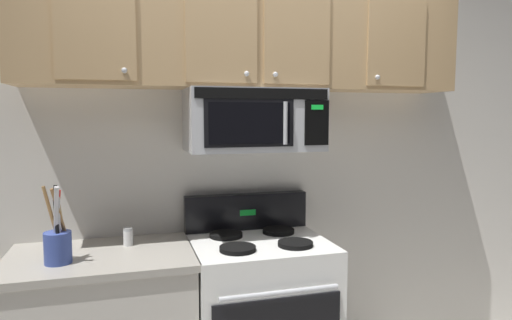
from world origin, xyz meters
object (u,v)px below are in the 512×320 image
Objects in this scene: stove_range at (259,315)px; over_range_microwave at (253,120)px; utensil_crock_blue at (58,241)px; salt_shaker at (128,237)px.

stove_range is 1.47× the size of over_range_microwave.
over_range_microwave is (-0.00, 0.12, 1.11)m from stove_range.
utensil_crock_blue is (-1.03, -0.21, -0.57)m from over_range_microwave.
stove_range is at bearing -89.86° from over_range_microwave.
salt_shaker is (0.32, 0.21, -0.06)m from utensil_crock_blue.
salt_shaker is (-0.71, 0.12, 0.48)m from stove_range.
stove_range is 11.59× the size of salt_shaker.
over_range_microwave is at bearing -0.01° from salt_shaker.
utensil_crock_blue reaches higher than stove_range.
over_range_microwave is at bearing 11.72° from utensil_crock_blue.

